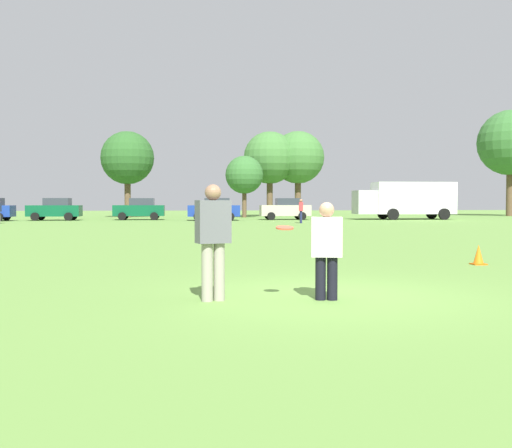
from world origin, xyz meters
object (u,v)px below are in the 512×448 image
Objects in this scene: player_defender at (327,246)px; parked_car_near_right at (286,209)px; parked_car_mid_left at (55,209)px; bystander_sideline_watcher at (301,209)px; player_thrower at (213,235)px; parked_car_mid_right at (214,209)px; parked_car_center at (140,209)px; box_truck at (406,199)px; traffic_cone at (479,255)px; frisbee at (285,228)px.

parked_car_near_right is at bearing 81.02° from player_defender.
parked_car_mid_left reaches higher than bystander_sideline_watcher.
player_thrower is at bearing -75.97° from parked_car_mid_left.
player_thrower is at bearing -93.19° from parked_car_mid_right.
parked_car_mid_right is 1.00× the size of parked_car_near_right.
player_defender is 0.87× the size of bystander_sideline_watcher.
parked_car_mid_left and parked_car_near_right have the same top height.
box_truck reaches higher than parked_car_center.
traffic_cone is at bearing -92.77° from parked_car_near_right.
frisbee is 7.26m from traffic_cone.
parked_car_center is (-5.57, 43.19, 0.10)m from player_defender.
player_thrower is 6.51× the size of frisbee.
parked_car_mid_left is at bearing 178.03° from box_truck.
parked_car_center is 1.00× the size of parked_car_mid_right.
frisbee is at bearing -99.84° from parked_car_near_right.
player_defender is 0.35× the size of parked_car_mid_right.
box_truck is (22.58, -1.62, 0.83)m from parked_car_center.
player_thrower is 43.24m from parked_car_center.
frisbee is at bearing -101.65° from bystander_sideline_watcher.
traffic_cone is at bearing -65.59° from parked_car_mid_left.
parked_car_mid_right reaches higher than player_thrower.
player_defender is 0.70m from frisbee.
player_defender is at bearing -90.77° from parked_car_mid_right.
traffic_cone is (4.85, 4.73, -0.60)m from player_defender.
parked_car_mid_left is 20.68m from bystander_sideline_watcher.
parked_car_mid_left reaches higher than traffic_cone.
box_truck reaches higher than bystander_sideline_watcher.
bystander_sideline_watcher is at bearing 79.42° from player_defender.
bystander_sideline_watcher reaches higher than traffic_cone.
parked_car_mid_left is (-12.33, 42.58, 0.10)m from player_defender.
parked_car_mid_left is 1.00× the size of parked_car_mid_right.
parked_car_mid_left is at bearing 106.14° from player_defender.
traffic_cone is at bearing 44.26° from player_defender.
parked_car_mid_left is 29.37m from box_truck.
box_truck is (18.73, 41.45, 0.76)m from player_thrower.
player_thrower is 1.73m from player_defender.
traffic_cone is 0.11× the size of parked_car_mid_left.
box_truck is (10.35, -0.61, 0.83)m from parked_car_near_right.
box_truck is at bearing 36.86° from bystander_sideline_watcher.
player_thrower is 42.89m from parked_car_near_right.
parked_car_mid_left is (-11.69, 42.52, -0.18)m from frisbee.
player_thrower is 0.21× the size of box_truck.
frisbee is 34.15m from bystander_sideline_watcher.
parked_car_near_right reaches higher than player_defender.
traffic_cone is 0.11× the size of parked_car_near_right.
traffic_cone is at bearing 40.37° from frisbee.
parked_car_mid_left is at bearing 172.35° from parked_car_mid_right.
parked_car_near_right is at bearing 87.23° from traffic_cone.
parked_car_mid_right is (-4.30, 36.12, 0.69)m from traffic_cone.
parked_car_center is 12.28m from parked_car_near_right.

